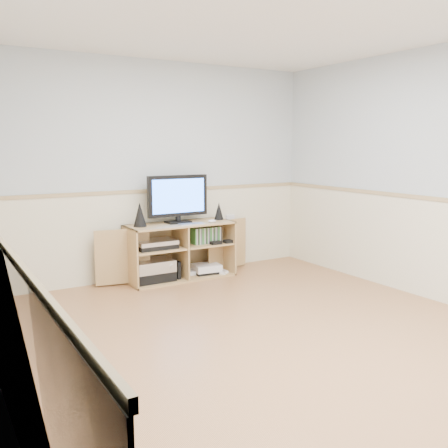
% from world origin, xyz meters
% --- Properties ---
extents(room, '(4.04, 4.54, 2.54)m').
position_xyz_m(room, '(-0.06, 0.12, 1.22)').
color(room, tan).
rests_on(room, ground).
extents(media_cabinet, '(1.95, 0.47, 0.65)m').
position_xyz_m(media_cabinet, '(0.17, 2.04, 0.33)').
color(media_cabinet, tan).
rests_on(media_cabinet, floor).
extents(monitor, '(0.74, 0.18, 0.55)m').
position_xyz_m(monitor, '(0.17, 2.03, 0.95)').
color(monitor, black).
rests_on(monitor, media_cabinet).
extents(speaker_left, '(0.15, 0.15, 0.27)m').
position_xyz_m(speaker_left, '(-0.31, 2.01, 0.78)').
color(speaker_left, black).
rests_on(speaker_left, media_cabinet).
extents(speaker_right, '(0.11, 0.11, 0.21)m').
position_xyz_m(speaker_right, '(0.70, 2.01, 0.75)').
color(speaker_right, black).
rests_on(speaker_right, media_cabinet).
extents(keyboard, '(0.30, 0.14, 0.01)m').
position_xyz_m(keyboard, '(0.25, 1.85, 0.66)').
color(keyboard, silver).
rests_on(keyboard, media_cabinet).
extents(mouse, '(0.10, 0.07, 0.04)m').
position_xyz_m(mouse, '(0.52, 1.85, 0.67)').
color(mouse, white).
rests_on(mouse, media_cabinet).
extents(av_components, '(0.52, 0.33, 0.47)m').
position_xyz_m(av_components, '(-0.16, 1.98, 0.22)').
color(av_components, black).
rests_on(av_components, media_cabinet).
extents(game_consoles, '(0.46, 0.30, 0.11)m').
position_xyz_m(game_consoles, '(0.49, 1.97, 0.07)').
color(game_consoles, white).
rests_on(game_consoles, media_cabinet).
extents(game_cases, '(0.36, 0.14, 0.19)m').
position_xyz_m(game_cases, '(0.51, 1.97, 0.48)').
color(game_cases, '#3F8C3F').
rests_on(game_cases, media_cabinet).
extents(wall_outlet, '(0.12, 0.03, 0.12)m').
position_xyz_m(wall_outlet, '(1.00, 2.23, 0.60)').
color(wall_outlet, white).
rests_on(wall_outlet, wall_back).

